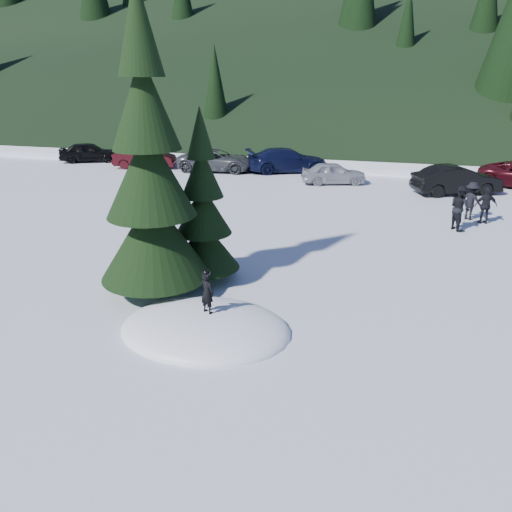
% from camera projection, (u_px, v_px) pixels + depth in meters
% --- Properties ---
extents(ground, '(200.00, 200.00, 0.00)m').
position_uv_depth(ground, '(206.00, 330.00, 12.88)').
color(ground, white).
rests_on(ground, ground).
extents(snow_mound, '(4.48, 3.52, 0.96)m').
position_uv_depth(snow_mound, '(206.00, 330.00, 12.88)').
color(snow_mound, white).
rests_on(snow_mound, ground).
extents(forest_hillside, '(200.00, 60.00, 25.00)m').
position_uv_depth(forest_hillside, '(367.00, 13.00, 57.35)').
color(forest_hillside, black).
rests_on(forest_hillside, ground).
extents(spruce_tall, '(3.20, 3.20, 8.60)m').
position_uv_depth(spruce_tall, '(150.00, 184.00, 13.89)').
color(spruce_tall, black).
rests_on(spruce_tall, ground).
extents(spruce_short, '(2.20, 2.20, 5.37)m').
position_uv_depth(spruce_short, '(203.00, 216.00, 15.34)').
color(spruce_short, black).
rests_on(spruce_short, ground).
extents(child_skier, '(0.48, 0.41, 1.11)m').
position_uv_depth(child_skier, '(207.00, 292.00, 12.58)').
color(child_skier, black).
rests_on(child_skier, snow_mound).
extents(adult_0, '(1.06, 1.14, 1.87)m').
position_uv_depth(adult_0, '(460.00, 208.00, 20.71)').
color(adult_0, black).
rests_on(adult_0, ground).
extents(adult_1, '(0.99, 0.53, 1.60)m').
position_uv_depth(adult_1, '(486.00, 206.00, 21.60)').
color(adult_1, black).
rests_on(adult_1, ground).
extents(adult_2, '(1.26, 1.12, 1.70)m').
position_uv_depth(adult_2, '(471.00, 201.00, 22.17)').
color(adult_2, black).
rests_on(adult_2, ground).
extents(car_0, '(4.46, 3.18, 1.41)m').
position_uv_depth(car_0, '(89.00, 152.00, 36.41)').
color(car_0, black).
rests_on(car_0, ground).
extents(car_1, '(4.45, 2.35, 1.40)m').
position_uv_depth(car_1, '(145.00, 158.00, 34.11)').
color(car_1, black).
rests_on(car_1, ground).
extents(car_2, '(5.33, 2.89, 1.42)m').
position_uv_depth(car_2, '(216.00, 160.00, 33.04)').
color(car_2, '#44474B').
rests_on(car_2, ground).
extents(car_3, '(5.74, 4.17, 1.55)m').
position_uv_depth(car_3, '(287.00, 160.00, 32.72)').
color(car_3, black).
rests_on(car_3, ground).
extents(car_4, '(4.01, 2.53, 1.27)m').
position_uv_depth(car_4, '(334.00, 173.00, 29.31)').
color(car_4, '#A0A1A9').
rests_on(car_4, ground).
extents(car_5, '(4.91, 3.33, 1.53)m').
position_uv_depth(car_5, '(457.00, 180.00, 26.83)').
color(car_5, black).
rests_on(car_5, ground).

